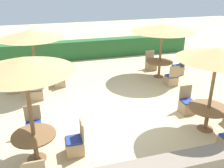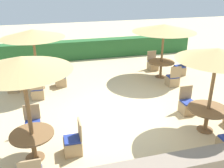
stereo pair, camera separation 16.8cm
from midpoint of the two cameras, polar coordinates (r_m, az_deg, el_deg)
ground_plane at (r=8.49m, az=0.58°, el=-7.12°), size 40.00×40.00×0.00m
hedge_row at (r=14.55m, az=-7.35°, el=7.84°), size 13.00×0.70×1.05m
parasol_back_right at (r=11.36m, az=11.02°, el=12.45°), size 2.79×2.79×2.44m
round_table_back_right at (r=11.76m, az=10.42°, el=4.49°), size 1.20×1.20×0.75m
patio_chair_back_right_north at (r=12.77m, az=8.50°, el=4.41°), size 0.46×0.46×0.93m
patio_chair_back_right_south at (r=10.99m, az=12.99°, el=1.00°), size 0.46×0.46×0.93m
patio_chair_back_right_east at (r=12.38m, az=14.50°, el=3.33°), size 0.46×0.46×0.93m
parasol_front_right at (r=7.32m, az=22.42°, el=6.36°), size 2.25×2.25×2.55m
round_table_front_right at (r=7.96m, az=20.53°, el=-5.93°), size 1.18×1.18×0.74m
patio_chair_front_right_north at (r=8.91m, az=16.27°, el=-4.70°), size 0.46×0.46×0.93m
parasol_back_left at (r=10.24m, az=-18.46°, el=10.76°), size 2.48×2.48×2.47m
round_table_back_left at (r=10.70m, az=-17.33°, el=1.73°), size 1.03×1.03×0.74m
patio_chair_back_left_east at (r=10.86m, az=-12.26°, el=0.79°), size 0.46×0.46×0.93m
patio_chair_back_left_west at (r=10.86m, az=-22.39°, el=-0.48°), size 0.46×0.46×0.93m
patio_chair_back_left_north at (r=11.76m, az=-17.41°, el=1.96°), size 0.46×0.46×0.93m
patio_chair_back_left_south at (r=9.90m, az=-17.28°, el=-1.96°), size 0.46×0.46×0.93m
parasol_front_left at (r=5.76m, az=-20.35°, el=4.13°), size 2.23×2.23×2.71m
round_table_front_left at (r=6.61m, az=-18.02°, el=-12.05°), size 1.08×1.08×0.74m
patio_chair_front_left_north at (r=7.65m, az=-17.98°, el=-9.76°), size 0.46×0.46×0.93m
patio_chair_front_left_east at (r=6.76m, az=-9.13°, el=-13.57°), size 0.46×0.46×0.93m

